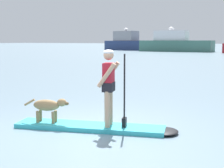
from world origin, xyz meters
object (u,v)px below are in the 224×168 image
at_px(moored_boat_far_starboard, 128,43).
at_px(dog, 48,106).
at_px(person_paddler, 109,83).
at_px(moored_boat_center, 175,44).
at_px(paddleboard, 99,127).

bearing_deg(moored_boat_far_starboard, dog, -64.39).
height_order(person_paddler, moored_boat_center, moored_boat_center).
distance_m(dog, moored_boat_far_starboard, 61.18).
bearing_deg(moored_boat_center, moored_boat_far_starboard, 161.89).
distance_m(paddleboard, moored_boat_far_starboard, 61.38).
distance_m(paddleboard, moored_boat_center, 53.68).
relative_size(dog, moored_boat_center, 0.08).
xyz_separation_m(moored_boat_far_starboard, moored_boat_center, (11.27, -3.69, -0.05)).
height_order(paddleboard, moored_boat_center, moored_boat_center).
bearing_deg(dog, paddleboard, 17.23).
relative_size(dog, moored_boat_far_starboard, 0.09).
distance_m(paddleboard, person_paddler, 1.03).
relative_size(paddleboard, dog, 3.43).
distance_m(moored_boat_far_starboard, moored_boat_center, 11.86).
relative_size(person_paddler, moored_boat_center, 0.13).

